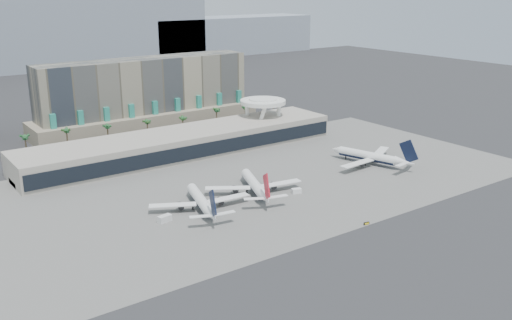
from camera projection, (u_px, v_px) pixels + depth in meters
ground at (328, 223)px, 210.36m from camera, size 900.00×900.00×0.00m
apron_pad at (244, 183)px, 253.05m from camera, size 260.00×130.00×0.06m
mountain_ridge at (37, 39)px, 581.91m from camera, size 680.00×60.00×70.00m
hotel at (147, 100)px, 346.35m from camera, size 140.00×30.00×42.00m
terminal at (184, 142)px, 293.71m from camera, size 170.00×32.50×14.50m
saucer_structure at (263, 104)px, 325.53m from camera, size 26.00×26.00×21.89m
palm_row at (165, 120)px, 323.72m from camera, size 157.80×2.80×13.10m
airliner_left at (201, 201)px, 222.02m from camera, size 39.44×40.88×14.47m
airliner_centre at (255, 185)px, 239.13m from camera, size 39.99×41.28×14.97m
airliner_right at (371, 156)px, 277.70m from camera, size 42.91×44.45×15.77m
service_vehicle_a at (165, 219)px, 211.16m from camera, size 5.52×3.42×2.51m
service_vehicle_b at (296, 191)px, 240.01m from camera, size 4.51×3.34×2.07m
taxiway_sign at (366, 223)px, 208.70m from camera, size 2.37×0.75×1.07m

